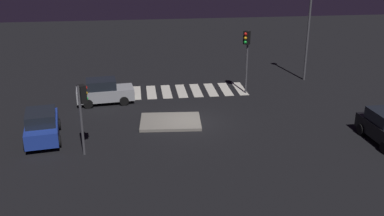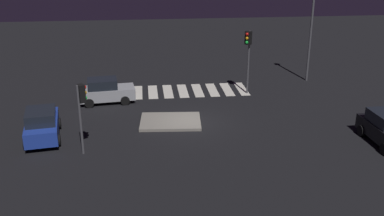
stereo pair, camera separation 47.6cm
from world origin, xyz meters
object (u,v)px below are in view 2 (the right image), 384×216
Objects in this scene: traffic_light_north at (81,102)px; street_lamp at (312,16)px; traffic_light_south at (248,47)px; car_silver at (105,91)px; car_blue at (42,124)px; traffic_island at (171,121)px.

street_lamp is (-16.66, -11.71, 2.36)m from traffic_light_north.
street_lamp is at bearing 158.20° from traffic_light_south.
car_silver is at bearing -43.92° from traffic_light_south.
street_lamp reaches higher than car_blue.
street_lamp reaches higher than traffic_island.
car_silver is 17.10m from street_lamp.
traffic_light_north reaches higher than traffic_island.
traffic_island is 0.84× the size of traffic_light_south.
traffic_light_south is at bearing 8.92° from traffic_light_north.
car_blue is (3.22, 5.94, 0.04)m from car_silver.
traffic_island is at bearing 7.50° from traffic_light_north.
car_silver is 1.07× the size of traffic_light_north.
traffic_light_north is at bearing -100.32° from car_silver.
traffic_light_north is (-2.67, 2.16, 2.06)m from car_blue.
street_lamp is at bearing 6.22° from car_silver.
car_blue reaches higher than traffic_island.
traffic_light_north is 0.50× the size of street_lamp.
car_silver is (4.33, -4.34, 0.77)m from traffic_island.
traffic_light_south is (-6.05, -5.11, 3.50)m from traffic_island.
street_lamp is (-16.11, -3.62, 4.46)m from car_silver.
traffic_light_south is at bearing -139.83° from traffic_island.
traffic_light_south is 6.62m from street_lamp.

